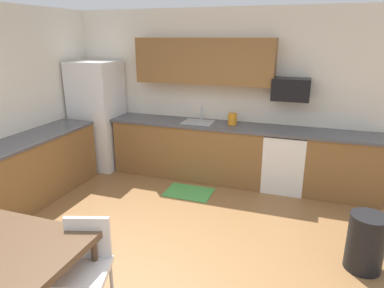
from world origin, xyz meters
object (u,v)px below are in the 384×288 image
(oven_range, at_px, (284,160))
(microwave, at_px, (291,89))
(refrigerator, at_px, (98,115))
(trash_bin, at_px, (366,242))
(kettle, at_px, (232,120))
(chair_near_table, at_px, (86,261))

(oven_range, bearing_deg, microwave, 90.00)
(refrigerator, distance_m, microwave, 3.29)
(trash_bin, xyz_separation_m, kettle, (-1.79, 1.78, 0.72))
(microwave, relative_size, chair_near_table, 0.64)
(chair_near_table, relative_size, trash_bin, 1.42)
(oven_range, bearing_deg, chair_near_table, -113.16)
(refrigerator, xyz_separation_m, chair_near_table, (1.89, -3.05, -0.43))
(trash_bin, relative_size, kettle, 3.00)
(trash_bin, bearing_deg, kettle, 135.14)
(trash_bin, bearing_deg, oven_range, 118.67)
(trash_bin, bearing_deg, microwave, 117.34)
(oven_range, xyz_separation_m, chair_near_table, (-1.34, -3.13, 0.05))
(kettle, bearing_deg, microwave, 3.39)
(chair_near_table, xyz_separation_m, trash_bin, (2.29, 1.40, -0.20))
(refrigerator, bearing_deg, microwave, 3.19)
(chair_near_table, bearing_deg, kettle, 81.11)
(oven_range, relative_size, microwave, 1.69)
(oven_range, bearing_deg, trash_bin, -61.33)
(microwave, xyz_separation_m, trash_bin, (0.95, -1.83, -1.23))
(kettle, bearing_deg, trash_bin, -44.86)
(refrigerator, relative_size, trash_bin, 3.12)
(oven_range, height_order, kettle, kettle)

